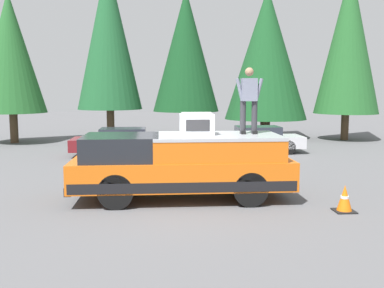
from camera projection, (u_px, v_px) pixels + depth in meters
The scene contains 12 objects.
ground_plane at pixel (164, 200), 11.22m from camera, with size 90.00×90.00×0.00m, color #565659.
pickup_truck at pixel (182, 165), 11.28m from camera, with size 2.01×5.54×1.65m.
compressor_unit at pixel (197, 124), 11.19m from camera, with size 0.65×0.84×0.56m.
person_on_truck_bed at pixel (249, 99), 11.34m from camera, with size 0.29×0.72×1.69m.
parked_car_silver at pixel (256, 139), 19.58m from camera, with size 1.64×4.10×1.16m.
parked_car_maroon at pixel (121, 142), 18.69m from camera, with size 1.64×4.10×1.16m.
traffic_cone at pixel (345, 199), 10.14m from camera, with size 0.47×0.47×0.62m.
conifer_far_left at pixel (348, 41), 23.83m from camera, with size 3.44×3.44×9.31m.
conifer_left at pixel (267, 54), 24.89m from camera, with size 4.63×4.63×8.42m.
conifer_center_left at pixel (186, 51), 23.66m from camera, with size 3.54×3.54×8.08m.
conifer_center_right at pixel (109, 35), 23.49m from camera, with size 3.44×3.44×9.55m.
conifer_right at pixel (10, 53), 22.56m from camera, with size 3.42×3.42×7.73m.
Camera 1 is at (-10.98, 0.12, 2.80)m, focal length 41.48 mm.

